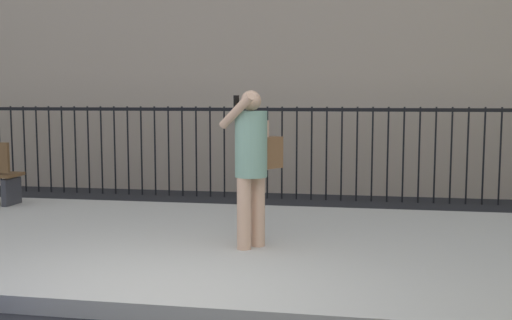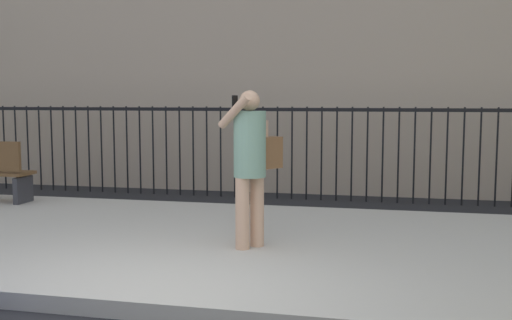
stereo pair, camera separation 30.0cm
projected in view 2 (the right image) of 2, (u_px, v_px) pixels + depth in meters
ground_plane at (123, 320)px, 4.63m from camera, size 60.00×60.00×0.00m
sidewalk at (207, 244)px, 6.76m from camera, size 28.00×4.40×0.15m
iron_fence at (270, 140)px, 10.25m from camera, size 12.03×0.04×1.60m
pedestrian_on_phone at (252, 157)px, 6.23m from camera, size 0.65×0.71×1.67m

